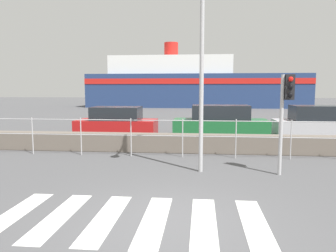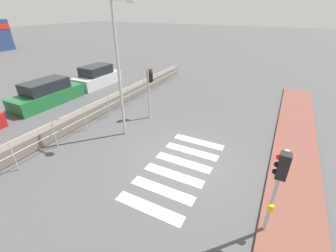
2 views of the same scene
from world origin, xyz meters
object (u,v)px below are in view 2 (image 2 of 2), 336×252
traffic_light_near (279,179)px  streetlamp (121,58)px  parked_car_silver (97,77)px  traffic_light_far (150,83)px  parked_car_green (47,94)px

traffic_light_near → streetlamp: size_ratio=0.46×
parked_car_silver → traffic_light_far: bearing=-114.7°
traffic_light_far → traffic_light_near: bearing=-127.0°
streetlamp → parked_car_green: bearing=82.5°
traffic_light_near → parked_car_green: bearing=74.8°
traffic_light_near → traffic_light_far: 8.53m
parked_car_green → parked_car_silver: 4.60m
traffic_light_far → parked_car_green: 7.36m
traffic_light_far → parked_car_silver: 7.94m
traffic_light_far → parked_car_green: size_ratio=0.60×
parked_car_green → parked_car_silver: size_ratio=1.16×
traffic_light_far → streetlamp: size_ratio=0.45×
streetlamp → parked_car_silver: size_ratio=1.54×
traffic_light_near → streetlamp: bearing=67.1°
parked_car_silver → parked_car_green: bearing=180.0°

